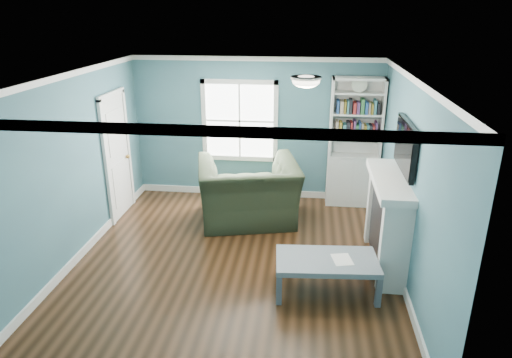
# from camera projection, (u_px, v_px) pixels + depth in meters

# --- Properties ---
(floor) EXTENTS (5.00, 5.00, 0.00)m
(floor) POSITION_uv_depth(u_px,v_px,m) (236.00, 262.00, 6.49)
(floor) COLOR black
(floor) RESTS_ON ground
(room_walls) EXTENTS (5.00, 5.00, 5.00)m
(room_walls) POSITION_uv_depth(u_px,v_px,m) (234.00, 156.00, 5.93)
(room_walls) COLOR #3C6676
(room_walls) RESTS_ON ground
(trim) EXTENTS (4.50, 5.00, 2.60)m
(trim) POSITION_uv_depth(u_px,v_px,m) (234.00, 181.00, 6.05)
(trim) COLOR white
(trim) RESTS_ON ground
(window) EXTENTS (1.40, 0.06, 1.50)m
(window) POSITION_uv_depth(u_px,v_px,m) (240.00, 121.00, 8.32)
(window) COLOR white
(window) RESTS_ON room_walls
(bookshelf) EXTENTS (0.90, 0.35, 2.31)m
(bookshelf) POSITION_uv_depth(u_px,v_px,m) (353.00, 156.00, 8.11)
(bookshelf) COLOR silver
(bookshelf) RESTS_ON ground
(fireplace) EXTENTS (0.44, 1.58, 1.30)m
(fireplace) POSITION_uv_depth(u_px,v_px,m) (387.00, 223.00, 6.22)
(fireplace) COLOR black
(fireplace) RESTS_ON ground
(tv) EXTENTS (0.06, 1.10, 0.65)m
(tv) POSITION_uv_depth(u_px,v_px,m) (406.00, 146.00, 5.83)
(tv) COLOR black
(tv) RESTS_ON fireplace
(door) EXTENTS (0.12, 0.98, 2.17)m
(door) POSITION_uv_depth(u_px,v_px,m) (117.00, 155.00, 7.66)
(door) COLOR silver
(door) RESTS_ON ground
(ceiling_fixture) EXTENTS (0.38, 0.38, 0.15)m
(ceiling_fixture) POSITION_uv_depth(u_px,v_px,m) (306.00, 81.00, 5.59)
(ceiling_fixture) COLOR white
(ceiling_fixture) RESTS_ON room_walls
(light_switch) EXTENTS (0.08, 0.01, 0.12)m
(light_switch) POSITION_uv_depth(u_px,v_px,m) (177.00, 132.00, 8.54)
(light_switch) COLOR white
(light_switch) RESTS_ON room_walls
(recliner) EXTENTS (1.80, 1.38, 1.40)m
(recliner) POSITION_uv_depth(u_px,v_px,m) (248.00, 182.00, 7.49)
(recliner) COLOR #212C1C
(recliner) RESTS_ON ground
(coffee_table) EXTENTS (1.31, 0.78, 0.46)m
(coffee_table) POSITION_uv_depth(u_px,v_px,m) (327.00, 263.00, 5.69)
(coffee_table) COLOR #4C515B
(coffee_table) RESTS_ON ground
(paper_sheet) EXTENTS (0.29, 0.33, 0.00)m
(paper_sheet) POSITION_uv_depth(u_px,v_px,m) (342.00, 260.00, 5.65)
(paper_sheet) COLOR white
(paper_sheet) RESTS_ON coffee_table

